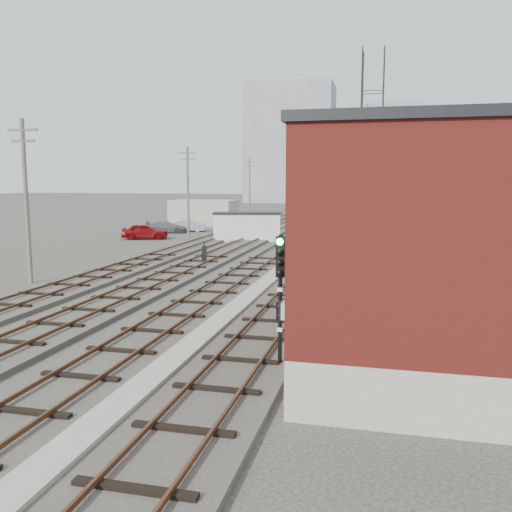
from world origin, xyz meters
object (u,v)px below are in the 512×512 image
(car_red, at_px, (145,231))
(car_silver, at_px, (188,225))
(switch_stand, at_px, (204,254))
(car_grey, at_px, (166,227))
(site_trailer, at_px, (247,226))
(signal_mast, at_px, (280,291))

(car_red, bearing_deg, car_silver, -25.20)
(switch_stand, xyz_separation_m, car_grey, (-11.29, 20.07, -0.04))
(car_silver, bearing_deg, switch_stand, -169.68)
(site_trailer, height_order, car_silver, site_trailer)
(site_trailer, xyz_separation_m, car_silver, (-8.81, 7.42, -0.68))
(switch_stand, height_order, car_red, switch_stand)
(site_trailer, bearing_deg, switch_stand, -101.25)
(signal_mast, distance_m, site_trailer, 35.61)
(car_red, distance_m, car_silver, 8.63)
(car_red, height_order, car_grey, car_red)
(switch_stand, height_order, car_grey, switch_stand)
(signal_mast, distance_m, car_silver, 45.65)
(car_red, bearing_deg, switch_stand, -158.81)
(signal_mast, bearing_deg, site_trailer, 106.06)
(site_trailer, distance_m, car_silver, 11.54)
(switch_stand, height_order, car_silver, switch_stand)
(signal_mast, relative_size, car_silver, 1.00)
(site_trailer, height_order, car_grey, site_trailer)
(car_red, xyz_separation_m, car_grey, (-0.51, 6.45, -0.12))
(signal_mast, bearing_deg, car_grey, 117.26)
(car_grey, bearing_deg, site_trailer, -131.67)
(site_trailer, bearing_deg, car_red, 172.14)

